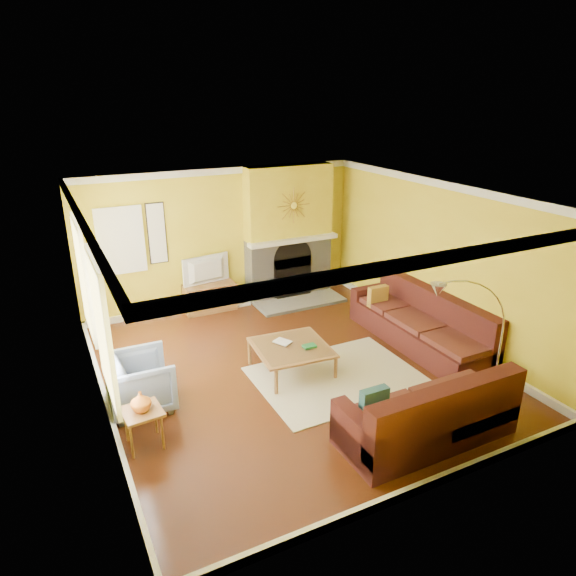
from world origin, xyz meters
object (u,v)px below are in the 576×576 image
sectional_sofa (384,347)px  side_table (144,428)px  armchair (140,382)px  arc_lamp (469,351)px  media_console (210,297)px  coffee_table (291,358)px

sectional_sofa → side_table: bearing=-178.2°
armchair → arc_lamp: arc_lamp is taller
media_console → arc_lamp: (1.79, -4.92, 0.73)m
coffee_table → armchair: armchair is taller
armchair → side_table: bearing=171.7°
sectional_sofa → media_console: (-1.58, 3.51, -0.18)m
media_console → coffee_table: bearing=-82.7°
sectional_sofa → arc_lamp: (0.21, -1.41, 0.55)m
coffee_table → arc_lamp: (1.42, -2.10, 0.78)m
media_console → sectional_sofa: bearing=-65.8°
sectional_sofa → side_table: size_ratio=7.89×
sectional_sofa → arc_lamp: size_ratio=1.95×
sectional_sofa → coffee_table: sectional_sofa is taller
armchair → side_table: 0.86m
sectional_sofa → coffee_table: bearing=150.6°
media_console → armchair: armchair is taller
arc_lamp → armchair: bearing=149.8°
arc_lamp → sectional_sofa: bearing=98.5°
sectional_sofa → media_console: bearing=114.2°
coffee_table → arc_lamp: 2.65m
armchair → arc_lamp: (3.67, -2.14, 0.61)m
media_console → armchair: size_ratio=1.16×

